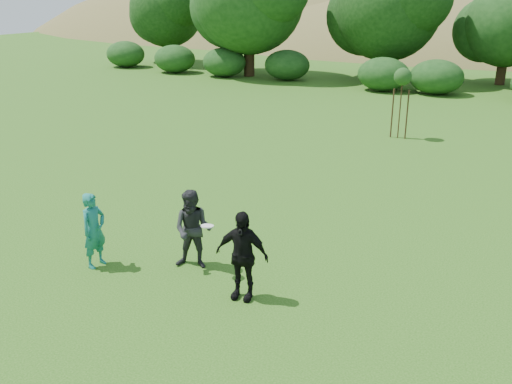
% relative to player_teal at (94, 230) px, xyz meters
% --- Properties ---
extents(ground, '(120.00, 120.00, 0.00)m').
position_rel_player_teal_xyz_m(ground, '(2.31, 0.18, -0.85)').
color(ground, '#19470C').
rests_on(ground, ground).
extents(player_teal, '(0.45, 0.64, 1.69)m').
position_rel_player_teal_xyz_m(player_teal, '(0.00, 0.00, 0.00)').
color(player_teal, '#197165').
rests_on(player_teal, ground).
extents(player_grey, '(1.02, 0.89, 1.77)m').
position_rel_player_teal_xyz_m(player_grey, '(1.95, 0.94, 0.04)').
color(player_grey, '#262728').
rests_on(player_grey, ground).
extents(player_black, '(1.12, 0.59, 1.83)m').
position_rel_player_teal_xyz_m(player_black, '(3.51, 0.28, 0.07)').
color(player_black, black).
rests_on(player_black, ground).
extents(frisbee, '(0.27, 0.27, 0.05)m').
position_rel_player_teal_xyz_m(frisbee, '(2.43, 0.76, 0.29)').
color(frisbee, white).
rests_on(frisbee, ground).
extents(sapling, '(0.70, 0.70, 2.85)m').
position_rel_player_teal_xyz_m(sapling, '(3.02, 14.46, 1.57)').
color(sapling, '#3A2417').
rests_on(sapling, ground).
extents(hillside, '(150.00, 72.00, 52.00)m').
position_rel_player_teal_xyz_m(hillside, '(1.76, 68.63, -12.82)').
color(hillside, olive).
rests_on(hillside, ground).
extents(tree_row, '(53.92, 10.38, 9.62)m').
position_rel_player_teal_xyz_m(tree_row, '(5.54, 28.87, 4.03)').
color(tree_row, '#3A2616').
rests_on(tree_row, ground).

